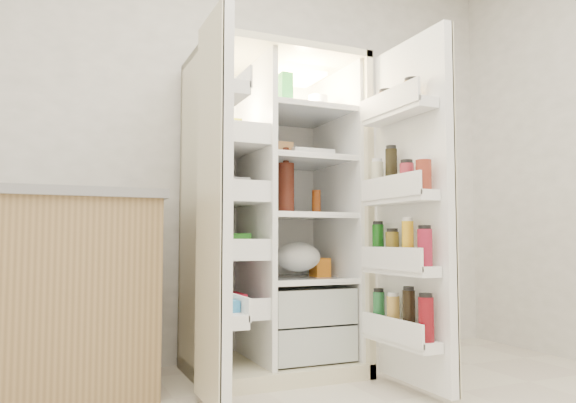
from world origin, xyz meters
name	(u,v)px	position (x,y,z in m)	size (l,w,h in m)	color
wall_back	(225,144)	(0.00, 2.00, 1.35)	(4.00, 0.02, 2.70)	white
refrigerator	(272,240)	(0.18, 1.65, 0.74)	(0.92, 0.70, 1.80)	beige
freezer_door	(215,207)	(-0.33, 1.05, 0.89)	(0.15, 0.40, 1.72)	white
fridge_door	(410,214)	(0.65, 0.96, 0.87)	(0.17, 0.58, 1.72)	white
kitchen_counter	(9,293)	(-1.17, 1.62, 0.49)	(1.36, 0.72, 0.98)	#9E7D4F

